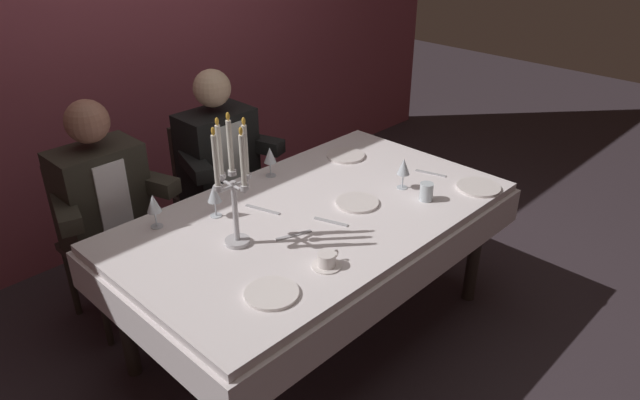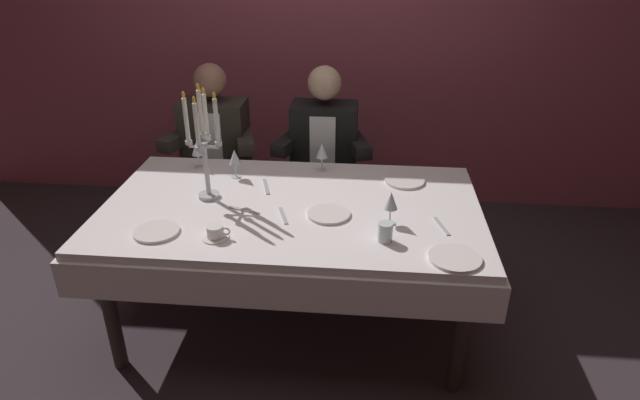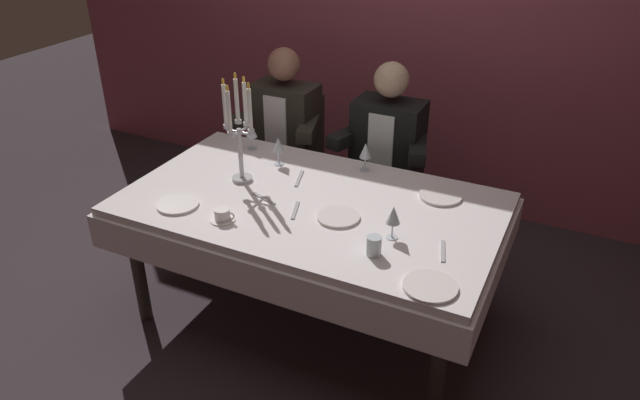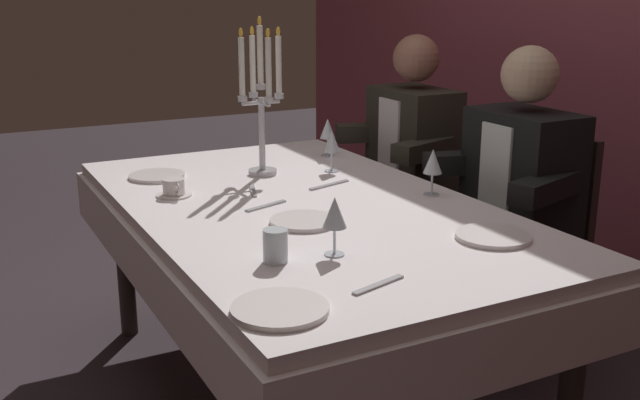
# 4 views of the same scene
# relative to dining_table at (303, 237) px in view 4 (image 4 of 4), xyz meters

# --- Properties ---
(ground_plane) EXTENTS (12.00, 12.00, 0.00)m
(ground_plane) POSITION_rel_dining_table_xyz_m (0.00, 0.00, -0.62)
(ground_plane) COLOR #362B31
(dining_table) EXTENTS (1.94, 1.14, 0.74)m
(dining_table) POSITION_rel_dining_table_xyz_m (0.00, 0.00, 0.00)
(dining_table) COLOR white
(dining_table) RESTS_ON ground_plane
(candelabra) EXTENTS (0.19, 0.19, 0.60)m
(candelabra) POSITION_rel_dining_table_xyz_m (-0.44, 0.04, 0.40)
(candelabra) COLOR silver
(candelabra) RESTS_ON dining_table
(dinner_plate_0) EXTENTS (0.21, 0.21, 0.01)m
(dinner_plate_0) POSITION_rel_dining_table_xyz_m (-0.58, -0.34, 0.13)
(dinner_plate_0) COLOR white
(dinner_plate_0) RESTS_ON dining_table
(dinner_plate_1) EXTENTS (0.22, 0.22, 0.01)m
(dinner_plate_1) POSITION_rel_dining_table_xyz_m (0.76, -0.44, 0.13)
(dinner_plate_1) COLOR white
(dinner_plate_1) RESTS_ON dining_table
(dinner_plate_2) EXTENTS (0.21, 0.21, 0.01)m
(dinner_plate_2) POSITION_rel_dining_table_xyz_m (0.20, -0.10, 0.13)
(dinner_plate_2) COLOR white
(dinner_plate_2) RESTS_ON dining_table
(dinner_plate_3) EXTENTS (0.22, 0.22, 0.01)m
(dinner_plate_3) POSITION_rel_dining_table_xyz_m (0.58, 0.33, 0.13)
(dinner_plate_3) COLOR white
(dinner_plate_3) RESTS_ON dining_table
(wine_glass_0) EXTENTS (0.07, 0.07, 0.16)m
(wine_glass_0) POSITION_rel_dining_table_xyz_m (-0.60, 0.42, 0.24)
(wine_glass_0) COLOR silver
(wine_glass_0) RESTS_ON dining_table
(wine_glass_1) EXTENTS (0.07, 0.07, 0.16)m
(wine_glass_1) POSITION_rel_dining_table_xyz_m (0.12, 0.44, 0.23)
(wine_glass_1) COLOR silver
(wine_glass_1) RESTS_ON dining_table
(wine_glass_2) EXTENTS (0.07, 0.07, 0.16)m
(wine_glass_2) POSITION_rel_dining_table_xyz_m (-0.36, 0.30, 0.24)
(wine_glass_2) COLOR silver
(wine_glass_2) RESTS_ON dining_table
(wine_glass_3) EXTENTS (0.07, 0.07, 0.16)m
(wine_glass_3) POSITION_rel_dining_table_xyz_m (0.49, -0.15, 0.23)
(wine_glass_3) COLOR silver
(wine_glass_3) RESTS_ON dining_table
(water_tumbler_0) EXTENTS (0.07, 0.07, 0.09)m
(water_tumbler_0) POSITION_rel_dining_table_xyz_m (0.47, -0.31, 0.16)
(water_tumbler_0) COLOR silver
(water_tumbler_0) RESTS_ON dining_table
(coffee_cup_0) EXTENTS (0.13, 0.12, 0.06)m
(coffee_cup_0) POSITION_rel_dining_table_xyz_m (-0.29, -0.36, 0.15)
(coffee_cup_0) COLOR white
(coffee_cup_0) RESTS_ON dining_table
(knife_0) EXTENTS (0.07, 0.19, 0.01)m
(knife_0) POSITION_rel_dining_table_xyz_m (-0.17, 0.19, 0.12)
(knife_0) COLOR #B7B7BC
(knife_0) RESTS_ON dining_table
(fork_1) EXTENTS (0.06, 0.17, 0.01)m
(fork_1) POSITION_rel_dining_table_xyz_m (0.73, -0.16, 0.12)
(fork_1) COLOR #B7B7BC
(fork_1) RESTS_ON dining_table
(spoon_2) EXTENTS (0.07, 0.17, 0.01)m
(spoon_2) POSITION_rel_dining_table_xyz_m (-0.02, -0.13, 0.12)
(spoon_2) COLOR #B7B7BC
(spoon_2) RESTS_ON dining_table
(fork_3) EXTENTS (0.17, 0.07, 0.01)m
(fork_3) POSITION_rel_dining_table_xyz_m (-0.22, -0.09, 0.12)
(fork_3) COLOR #B7B7BC
(fork_3) RESTS_ON dining_table
(seated_diner_0) EXTENTS (0.63, 0.48, 1.24)m
(seated_diner_0) POSITION_rel_dining_table_xyz_m (-0.63, 0.89, 0.11)
(seated_diner_0) COLOR #2F2822
(seated_diner_0) RESTS_ON ground_plane
(seated_diner_1) EXTENTS (0.63, 0.48, 1.24)m
(seated_diner_1) POSITION_rel_dining_table_xyz_m (0.09, 0.89, 0.11)
(seated_diner_1) COLOR #2F2822
(seated_diner_1) RESTS_ON ground_plane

